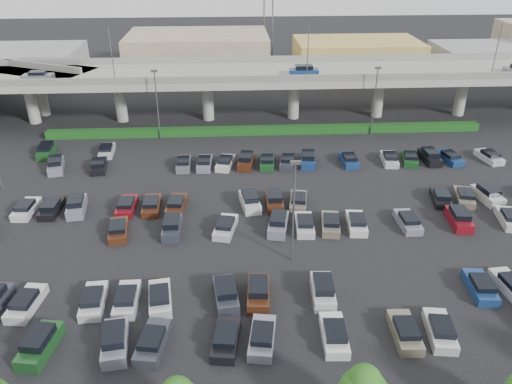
# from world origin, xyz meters

# --- Properties ---
(ground) EXTENTS (280.00, 280.00, 0.00)m
(ground) POSITION_xyz_m (0.00, 0.00, 0.00)
(ground) COLOR black
(overpass) EXTENTS (150.00, 13.00, 15.80)m
(overpass) POSITION_xyz_m (-0.21, 31.97, 6.97)
(overpass) COLOR gray
(overpass) RESTS_ON ground
(hedge) EXTENTS (66.00, 1.60, 1.10)m
(hedge) POSITION_xyz_m (0.00, 25.00, 0.55)
(hedge) COLOR #113C13
(hedge) RESTS_ON ground
(parked_cars) EXTENTS (63.11, 41.59, 1.67)m
(parked_cars) POSITION_xyz_m (-1.10, -3.30, 0.61)
(parked_cars) COLOR #5A5D62
(parked_cars) RESTS_ON ground
(light_poles) EXTENTS (66.90, 48.38, 10.30)m
(light_poles) POSITION_xyz_m (-4.13, 2.00, 6.24)
(light_poles) COLOR #4F4E54
(light_poles) RESTS_ON ground
(distant_buildings) EXTENTS (138.00, 24.00, 9.00)m
(distant_buildings) POSITION_xyz_m (12.38, 61.81, 3.74)
(distant_buildings) COLOR slate
(distant_buildings) RESTS_ON ground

